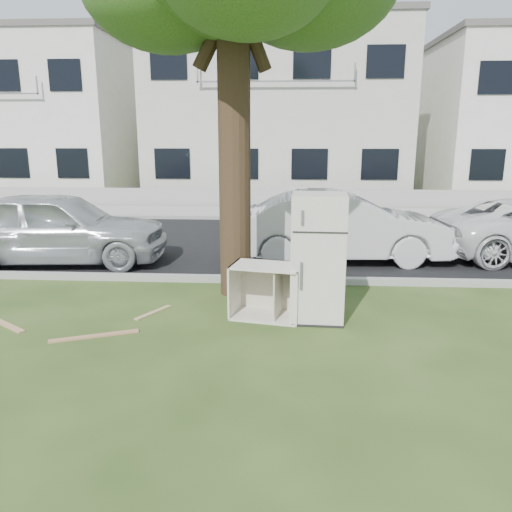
# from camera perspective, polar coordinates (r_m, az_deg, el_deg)

# --- Properties ---
(ground) EXTENTS (120.00, 120.00, 0.00)m
(ground) POSITION_cam_1_polar(r_m,az_deg,el_deg) (7.22, -0.56, -8.66)
(ground) COLOR #293F16
(road) EXTENTS (120.00, 7.00, 0.01)m
(road) POSITION_cam_1_polar(r_m,az_deg,el_deg) (12.96, 1.30, 1.51)
(road) COLOR black
(road) RESTS_ON ground
(kerb_near) EXTENTS (120.00, 0.18, 0.12)m
(kerb_near) POSITION_cam_1_polar(r_m,az_deg,el_deg) (9.53, 0.47, -3.04)
(kerb_near) COLOR gray
(kerb_near) RESTS_ON ground
(kerb_far) EXTENTS (120.00, 0.18, 0.12)m
(kerb_far) POSITION_cam_1_polar(r_m,az_deg,el_deg) (16.45, 1.77, 4.12)
(kerb_far) COLOR gray
(kerb_far) RESTS_ON ground
(sidewalk) EXTENTS (120.00, 2.80, 0.01)m
(sidewalk) POSITION_cam_1_polar(r_m,az_deg,el_deg) (17.88, 1.92, 4.91)
(sidewalk) COLOR gray
(sidewalk) RESTS_ON ground
(low_wall) EXTENTS (120.00, 0.15, 0.70)m
(low_wall) POSITION_cam_1_polar(r_m,az_deg,el_deg) (19.41, 2.06, 6.64)
(low_wall) COLOR gray
(low_wall) RESTS_ON ground
(townhouse_left) EXTENTS (10.20, 8.16, 7.04)m
(townhouse_left) POSITION_cam_1_polar(r_m,az_deg,el_deg) (27.20, -24.63, 14.18)
(townhouse_left) COLOR white
(townhouse_left) RESTS_ON ground
(townhouse_center) EXTENTS (11.22, 8.16, 7.44)m
(townhouse_center) POSITION_cam_1_polar(r_m,az_deg,el_deg) (24.18, 2.44, 16.05)
(townhouse_center) COLOR beige
(townhouse_center) RESTS_ON ground
(fridge) EXTENTS (0.82, 0.76, 1.91)m
(fridge) POSITION_cam_1_polar(r_m,az_deg,el_deg) (7.50, 7.06, -0.21)
(fridge) COLOR beige
(fridge) RESTS_ON ground
(cabinet) EXTENTS (1.17, 0.86, 0.83)m
(cabinet) POSITION_cam_1_polar(r_m,az_deg,el_deg) (7.66, 1.26, -4.01)
(cabinet) COLOR white
(cabinet) RESTS_ON ground
(plank_a) EXTENTS (1.15, 0.55, 0.02)m
(plank_a) POSITION_cam_1_polar(r_m,az_deg,el_deg) (7.40, -17.97, -8.69)
(plank_a) COLOR #A67650
(plank_a) RESTS_ON ground
(plank_b) EXTENTS (0.85, 0.62, 0.02)m
(plank_b) POSITION_cam_1_polar(r_m,az_deg,el_deg) (8.33, -26.69, -7.00)
(plank_b) COLOR tan
(plank_b) RESTS_ON ground
(plank_c) EXTENTS (0.45, 0.70, 0.02)m
(plank_c) POSITION_cam_1_polar(r_m,az_deg,el_deg) (8.10, -11.66, -6.33)
(plank_c) COLOR tan
(plank_c) RESTS_ON ground
(car_center) EXTENTS (4.73, 1.84, 1.54)m
(car_center) POSITION_cam_1_polar(r_m,az_deg,el_deg) (11.18, 9.65, 3.33)
(car_center) COLOR beige
(car_center) RESTS_ON ground
(car_left) EXTENTS (4.80, 2.24, 1.59)m
(car_left) POSITION_cam_1_polar(r_m,az_deg,el_deg) (11.63, -21.76, 3.08)
(car_left) COLOR #ACAFB4
(car_left) RESTS_ON ground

